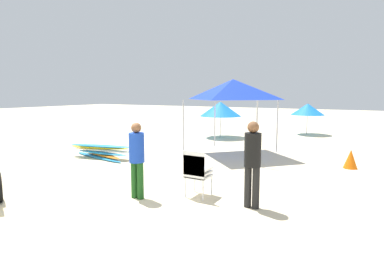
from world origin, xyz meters
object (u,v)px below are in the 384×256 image
(lifeguard_near_left, at_px, (252,159))
(traffic_cone_near, at_px, (351,159))
(popup_canopy, at_px, (233,89))
(beach_umbrella_mid, at_px, (308,109))
(surfboard_pile, at_px, (100,151))
(lifeguard_near_center, at_px, (137,155))
(beach_umbrella_left, at_px, (220,109))
(stacked_plastic_chairs, at_px, (197,170))

(lifeguard_near_left, height_order, traffic_cone_near, lifeguard_near_left)
(popup_canopy, bearing_deg, beach_umbrella_mid, 77.75)
(surfboard_pile, bearing_deg, popup_canopy, 36.57)
(lifeguard_near_center, bearing_deg, traffic_cone_near, 52.68)
(surfboard_pile, relative_size, beach_umbrella_mid, 1.51)
(lifeguard_near_left, xyz_separation_m, lifeguard_near_center, (-2.28, -0.65, -0.05))
(beach_umbrella_left, bearing_deg, surfboard_pile, -103.97)
(beach_umbrella_left, bearing_deg, popup_canopy, -60.50)
(stacked_plastic_chairs, distance_m, lifeguard_near_center, 1.29)
(lifeguard_near_center, relative_size, beach_umbrella_left, 0.78)
(stacked_plastic_chairs, xyz_separation_m, lifeguard_near_left, (1.21, 0.00, 0.37))
(lifeguard_near_center, height_order, popup_canopy, popup_canopy)
(popup_canopy, bearing_deg, lifeguard_near_center, -90.57)
(popup_canopy, height_order, traffic_cone_near, popup_canopy)
(stacked_plastic_chairs, height_order, lifeguard_near_left, lifeguard_near_left)
(lifeguard_near_left, distance_m, lifeguard_near_center, 2.37)
(lifeguard_near_left, height_order, lifeguard_near_center, lifeguard_near_left)
(stacked_plastic_chairs, height_order, traffic_cone_near, stacked_plastic_chairs)
(lifeguard_near_center, bearing_deg, surfboard_pile, 145.50)
(beach_umbrella_mid, bearing_deg, stacked_plastic_chairs, -92.45)
(lifeguard_near_center, height_order, traffic_cone_near, lifeguard_near_center)
(lifeguard_near_left, distance_m, popup_canopy, 5.32)
(surfboard_pile, bearing_deg, beach_umbrella_mid, 61.75)
(lifeguard_near_center, distance_m, beach_umbrella_mid, 12.38)
(lifeguard_near_center, distance_m, beach_umbrella_left, 9.26)
(lifeguard_near_center, height_order, beach_umbrella_left, beach_umbrella_left)
(lifeguard_near_center, bearing_deg, popup_canopy, 89.43)
(lifeguard_near_left, distance_m, beach_umbrella_mid, 11.65)
(traffic_cone_near, bearing_deg, beach_umbrella_left, 146.36)
(lifeguard_near_left, xyz_separation_m, popup_canopy, (-2.23, 4.64, 1.37))
(stacked_plastic_chairs, height_order, surfboard_pile, stacked_plastic_chairs)
(beach_umbrella_left, distance_m, beach_umbrella_mid, 4.88)
(stacked_plastic_chairs, bearing_deg, popup_canopy, 102.41)
(stacked_plastic_chairs, bearing_deg, beach_umbrella_mid, 87.55)
(surfboard_pile, distance_m, traffic_cone_near, 7.95)
(traffic_cone_near, bearing_deg, stacked_plastic_chairs, -122.25)
(beach_umbrella_left, relative_size, traffic_cone_near, 3.65)
(popup_canopy, distance_m, beach_umbrella_mid, 7.22)
(lifeguard_near_left, bearing_deg, popup_canopy, 115.70)
(beach_umbrella_left, bearing_deg, stacked_plastic_chairs, -69.49)
(stacked_plastic_chairs, relative_size, traffic_cone_near, 1.81)
(popup_canopy, bearing_deg, beach_umbrella_left, 119.50)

